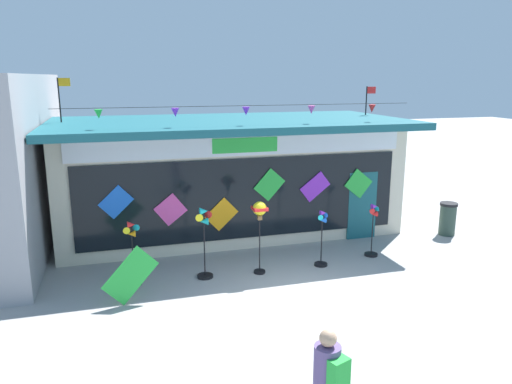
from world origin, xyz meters
The scene contains 9 objects.
ground_plane centered at (0.00, 0.00, 0.00)m, with size 80.00×80.00×0.00m, color #9E9B99.
kite_shop_building centered at (-0.43, 5.71, 1.76)m, with size 10.30×5.22×4.67m.
wind_spinner_far_left centered at (-3.52, 2.06, 0.96)m, with size 0.37×0.34×1.54m.
wind_spinner_left centered at (-1.87, 2.02, 1.12)m, with size 0.43×0.39×1.75m.
wind_spinner_center_left centered at (-0.54, 1.94, 1.47)m, with size 0.34×0.34×1.81m.
wind_spinner_center_right centered at (1.11, 1.94, 0.83)m, with size 0.34×0.34×1.47m.
wind_spinner_right centered at (2.69, 2.22, 0.84)m, with size 0.35×0.35×1.45m.
trash_bin centered at (5.80, 3.21, 0.50)m, with size 0.52×0.52×1.00m.
display_kite_on_ground centered at (-3.62, 1.16, 0.61)m, with size 0.62×0.03×1.13m, color green.
Camera 1 is at (-3.77, -8.82, 4.70)m, focal length 34.31 mm.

